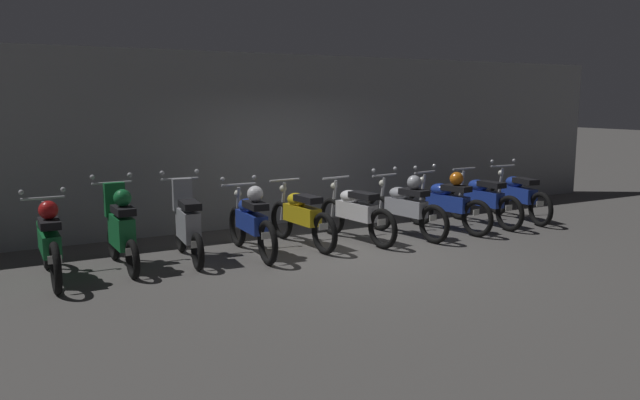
% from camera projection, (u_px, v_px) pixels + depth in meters
% --- Properties ---
extents(ground_plane, '(80.00, 80.00, 0.00)m').
position_uv_depth(ground_plane, '(352.00, 253.00, 9.59)').
color(ground_plane, '#565451').
extents(back_wall, '(16.45, 0.30, 3.17)m').
position_uv_depth(back_wall, '(276.00, 140.00, 11.72)').
color(back_wall, gray).
rests_on(back_wall, ground).
extents(motorbike_slot_0, '(0.59, 1.95, 1.15)m').
position_uv_depth(motorbike_slot_0, '(49.00, 241.00, 8.04)').
color(motorbike_slot_0, black).
rests_on(motorbike_slot_0, ground).
extents(motorbike_slot_1, '(0.59, 1.68, 1.29)m').
position_uv_depth(motorbike_slot_1, '(121.00, 229.00, 8.62)').
color(motorbike_slot_1, black).
rests_on(motorbike_slot_1, ground).
extents(motorbike_slot_2, '(0.59, 1.68, 1.29)m').
position_uv_depth(motorbike_slot_2, '(187.00, 225.00, 9.07)').
color(motorbike_slot_2, black).
rests_on(motorbike_slot_2, ground).
extents(motorbike_slot_3, '(0.59, 1.95, 1.15)m').
position_uv_depth(motorbike_slot_3, '(251.00, 221.00, 9.38)').
color(motorbike_slot_3, black).
rests_on(motorbike_slot_3, ground).
extents(motorbike_slot_4, '(0.56, 1.95, 1.03)m').
position_uv_depth(motorbike_slot_4, '(301.00, 216.00, 9.98)').
color(motorbike_slot_4, black).
rests_on(motorbike_slot_4, ground).
extents(motorbike_slot_5, '(0.56, 1.94, 1.03)m').
position_uv_depth(motorbike_slot_5, '(355.00, 212.00, 10.31)').
color(motorbike_slot_5, black).
rests_on(motorbike_slot_5, ground).
extents(motorbike_slot_6, '(0.58, 1.94, 1.15)m').
position_uv_depth(motorbike_slot_6, '(405.00, 206.00, 10.65)').
color(motorbike_slot_6, black).
rests_on(motorbike_slot_6, ground).
extents(motorbike_slot_7, '(0.62, 1.93, 1.15)m').
position_uv_depth(motorbike_slot_7, '(447.00, 202.00, 11.12)').
color(motorbike_slot_7, black).
rests_on(motorbike_slot_7, ground).
extents(motorbike_slot_8, '(0.56, 1.95, 1.03)m').
position_uv_depth(motorbike_slot_8, '(483.00, 199.00, 11.65)').
color(motorbike_slot_8, black).
rests_on(motorbike_slot_8, ground).
extents(motorbike_slot_9, '(0.58, 1.94, 1.15)m').
position_uv_depth(motorbike_slot_9, '(518.00, 195.00, 12.12)').
color(motorbike_slot_9, black).
rests_on(motorbike_slot_9, ground).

